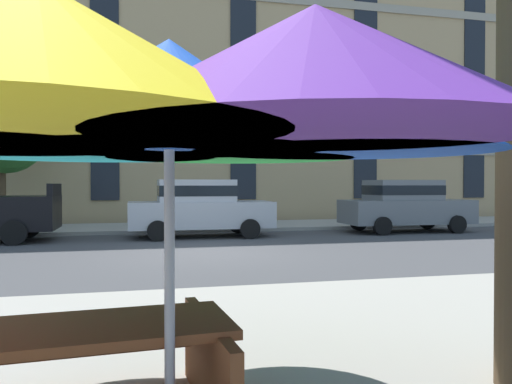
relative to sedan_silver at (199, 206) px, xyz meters
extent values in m
plane|color=#424244|center=(-0.27, -3.70, -0.95)|extent=(120.00, 120.00, 0.00)
cube|color=#9E998E|center=(-0.27, 3.10, -0.89)|extent=(56.00, 3.60, 0.12)
cube|color=tan|center=(-0.27, 11.30, 8.65)|extent=(44.95, 12.00, 19.20)
cube|color=#9E937F|center=(-0.27, 5.26, 2.25)|extent=(44.05, 0.08, 0.36)
cube|color=#9E937F|center=(-0.27, 5.26, 5.45)|extent=(44.05, 0.08, 0.36)
cube|color=black|center=(13.78, 5.27, 9.05)|extent=(1.10, 0.06, 18.00)
cube|color=black|center=(-4.21, 0.00, 0.53)|extent=(0.16, 1.75, 0.36)
cylinder|color=black|center=(-5.10, 0.95, -0.61)|extent=(0.68, 0.22, 0.68)
cylinder|color=black|center=(-5.10, -0.95, -0.61)|extent=(0.68, 0.22, 0.68)
cube|color=#A8AAB2|center=(0.05, 0.00, -0.25)|extent=(4.40, 1.76, 0.80)
cube|color=#A8AAB2|center=(-0.10, 0.00, 0.49)|extent=(2.30, 1.55, 0.68)
cube|color=black|center=(-0.10, 0.00, 0.49)|extent=(2.32, 1.57, 0.32)
cylinder|color=black|center=(1.42, 0.88, -0.65)|extent=(0.60, 0.22, 0.60)
cylinder|color=black|center=(1.42, -0.88, -0.65)|extent=(0.60, 0.22, 0.60)
cylinder|color=black|center=(-1.31, 0.88, -0.65)|extent=(0.60, 0.22, 0.60)
cylinder|color=black|center=(-1.31, -0.88, -0.65)|extent=(0.60, 0.22, 0.60)
cube|color=slate|center=(7.14, 0.00, -0.25)|extent=(4.40, 1.76, 0.80)
cube|color=slate|center=(6.99, 0.00, 0.49)|extent=(2.30, 1.55, 0.68)
cube|color=black|center=(6.99, 0.00, 0.49)|extent=(2.32, 1.57, 0.32)
cylinder|color=black|center=(8.51, 0.88, -0.65)|extent=(0.60, 0.22, 0.60)
cylinder|color=black|center=(8.51, -0.88, -0.65)|extent=(0.60, 0.22, 0.60)
cylinder|color=black|center=(5.78, 0.88, -0.65)|extent=(0.60, 0.22, 0.60)
cylinder|color=black|center=(5.78, -0.88, -0.65)|extent=(0.60, 0.22, 0.60)
cylinder|color=brown|center=(-6.40, 3.16, 0.25)|extent=(0.35, 0.35, 2.39)
sphere|color=#387F33|center=(-6.05, 3.17, 2.30)|extent=(1.98, 1.98, 1.98)
sphere|color=#387F33|center=(-6.21, 3.02, 2.41)|extent=(2.72, 2.72, 2.72)
sphere|color=#387F33|center=(-6.22, 3.03, 2.84)|extent=(1.65, 1.65, 1.65)
sphere|color=#387F33|center=(-6.23, 3.06, 2.61)|extent=(2.68, 2.68, 2.68)
cylinder|color=silver|center=(-1.76, -12.70, 0.24)|extent=(0.06, 0.06, 2.38)
cone|color=blue|center=(-0.70, -12.70, 1.16)|extent=(1.87, 1.87, 0.54)
cone|color=green|center=(-1.23, -11.78, 1.16)|extent=(1.87, 1.87, 0.54)
cone|color=#199EB2|center=(-2.30, -11.78, 1.16)|extent=(1.87, 1.87, 0.54)
cone|color=yellow|center=(-2.30, -13.62, 1.16)|extent=(1.87, 1.87, 0.54)
cone|color=#662D9E|center=(-1.23, -13.62, 1.16)|extent=(1.87, 1.87, 0.54)
cone|color=blue|center=(-1.76, -12.70, 1.20)|extent=(1.79, 1.79, 0.62)
cube|color=brown|center=(-2.25, -12.32, -0.21)|extent=(1.85, 0.93, 0.06)
cube|color=brown|center=(-2.30, -11.70, -0.51)|extent=(1.82, 0.41, 0.05)
cube|color=brown|center=(-1.48, -12.26, -0.58)|extent=(0.18, 1.40, 0.74)
camera|label=1|loc=(-1.96, -15.58, 0.69)|focal=35.33mm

